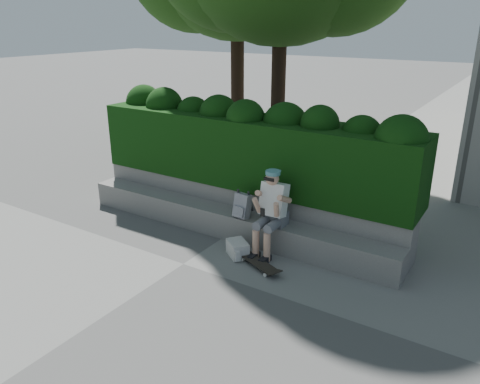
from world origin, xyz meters
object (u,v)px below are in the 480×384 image
Objects in this scene: backpack_ground at (238,249)px; backpack_plaid at (242,206)px; skateboard at (258,263)px; person at (272,209)px.

backpack_plaid is at bearing 150.71° from backpack_ground.
backpack_ground is at bearing -57.29° from backpack_plaid.
backpack_plaid is 1.06× the size of backpack_ground.
skateboard is at bearing 20.13° from backpack_ground.
backpack_ground reaches higher than skateboard.
backpack_ground is (-0.39, -0.39, -0.63)m from person.
person reaches higher than backpack_ground.
person is at bearing 0.95° from backpack_plaid.
skateboard is 1.08m from backpack_plaid.
backpack_ground is (0.21, -0.47, -0.53)m from backpack_plaid.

